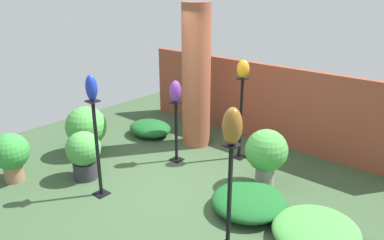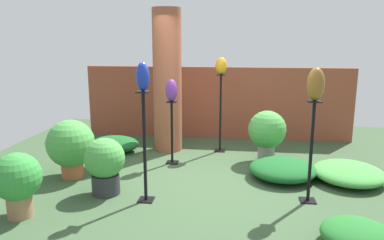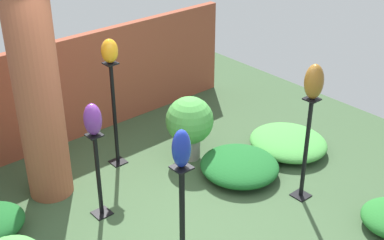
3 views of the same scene
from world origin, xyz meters
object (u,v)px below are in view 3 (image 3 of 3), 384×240
at_px(art_vase_cobalt, 181,149).
at_px(art_vase_amber, 110,51).
at_px(pedestal_bronze, 306,153).
at_px(potted_plant_walkway_edge, 190,123).
at_px(pedestal_cobalt, 182,238).
at_px(art_vase_bronze, 314,82).
at_px(brick_pillar, 38,96).
at_px(pedestal_amber, 115,119).
at_px(art_vase_violet, 93,119).
at_px(pedestal_violet, 99,179).

bearing_deg(art_vase_cobalt, art_vase_amber, 70.37).
height_order(pedestal_bronze, potted_plant_walkway_edge, pedestal_bronze).
relative_size(pedestal_cobalt, art_vase_bronze, 3.51).
bearing_deg(brick_pillar, pedestal_amber, 0.73).
xyz_separation_m(brick_pillar, art_vase_amber, (1.00, 0.01, 0.29)).
bearing_deg(art_vase_violet, pedestal_violet, 90.00).
bearing_deg(art_vase_amber, art_vase_bronze, -59.11).
height_order(pedestal_bronze, art_vase_bronze, art_vase_bronze).
xyz_separation_m(pedestal_violet, art_vase_amber, (0.77, 0.81, 1.12)).
distance_m(pedestal_bronze, potted_plant_walkway_edge, 1.65).
bearing_deg(pedestal_amber, pedestal_violet, -133.79).
relative_size(pedestal_cobalt, pedestal_violet, 1.35).
bearing_deg(art_vase_amber, pedestal_violet, -133.79).
relative_size(pedestal_violet, potted_plant_walkway_edge, 1.19).
xyz_separation_m(brick_pillar, pedestal_cobalt, (0.15, -2.35, -0.65)).
distance_m(pedestal_cobalt, art_vase_amber, 2.68).
relative_size(art_vase_bronze, art_vase_amber, 1.34).
height_order(brick_pillar, pedestal_cobalt, brick_pillar).
relative_size(pedestal_violet, art_vase_amber, 3.47).
relative_size(pedestal_bronze, art_vase_cobalt, 3.72).
distance_m(pedestal_bronze, art_vase_cobalt, 2.35).
bearing_deg(pedestal_violet, art_vase_bronze, -32.71).
height_order(pedestal_amber, art_vase_violet, pedestal_amber).
bearing_deg(brick_pillar, potted_plant_walkway_edge, -15.92).
bearing_deg(pedestal_amber, pedestal_cobalt, -109.63).
bearing_deg(art_vase_cobalt, art_vase_bronze, 6.66).
relative_size(pedestal_violet, art_vase_bronze, 2.59).
relative_size(pedestal_bronze, pedestal_amber, 0.92).
distance_m(pedestal_bronze, pedestal_violet, 2.43).
bearing_deg(art_vase_cobalt, brick_pillar, 93.70).
bearing_deg(pedestal_violet, potted_plant_walkway_edge, 9.74).
bearing_deg(pedestal_amber, pedestal_bronze, -59.11).
distance_m(pedestal_amber, pedestal_violet, 1.13).
bearing_deg(art_vase_violet, potted_plant_walkway_edge, 9.74).
bearing_deg(potted_plant_walkway_edge, art_vase_bronze, -74.48).
height_order(pedestal_bronze, pedestal_amber, pedestal_amber).
height_order(pedestal_cobalt, potted_plant_walkway_edge, pedestal_cobalt).
xyz_separation_m(art_vase_cobalt, potted_plant_walkway_edge, (1.67, 1.83, -1.09)).
bearing_deg(brick_pillar, art_vase_cobalt, -86.30).
bearing_deg(art_vase_violet, brick_pillar, 105.60).
distance_m(pedestal_bronze, art_vase_bronze, 0.92).
xyz_separation_m(pedestal_bronze, art_vase_violet, (-2.04, 1.31, 0.64)).
height_order(art_vase_bronze, potted_plant_walkway_edge, art_vase_bronze).
distance_m(brick_pillar, potted_plant_walkway_edge, 2.05).
relative_size(pedestal_bronze, art_vase_amber, 4.32).
relative_size(pedestal_bronze, art_vase_bronze, 3.23).
bearing_deg(art_vase_bronze, art_vase_amber, 120.89).
relative_size(pedestal_violet, art_vase_violet, 2.89).
distance_m(art_vase_cobalt, art_vase_violet, 1.60).
bearing_deg(pedestal_amber, brick_pillar, -179.27).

